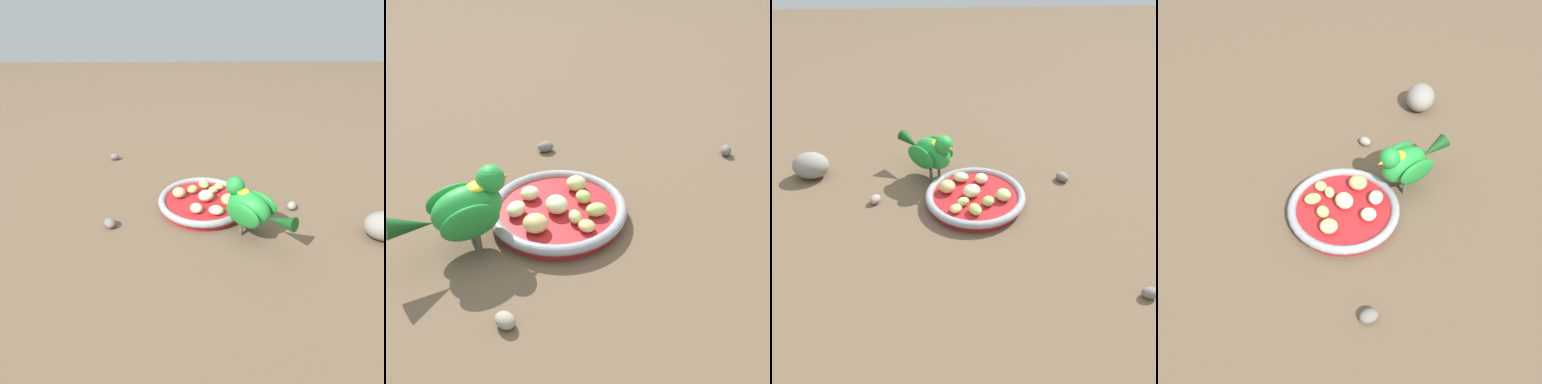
# 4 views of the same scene
# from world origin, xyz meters

# --- Properties ---
(ground_plane) EXTENTS (4.00, 4.00, 0.00)m
(ground_plane) POSITION_xyz_m (0.00, 0.00, 0.00)
(ground_plane) COLOR brown
(feeding_bowl) EXTENTS (0.20, 0.20, 0.03)m
(feeding_bowl) POSITION_xyz_m (-0.00, 0.02, 0.01)
(feeding_bowl) COLOR #AD1E23
(feeding_bowl) RESTS_ON ground_plane
(apple_piece_0) EXTENTS (0.05, 0.05, 0.02)m
(apple_piece_0) POSITION_xyz_m (0.00, 0.02, 0.03)
(apple_piece_0) COLOR beige
(apple_piece_0) RESTS_ON feeding_bowl
(apple_piece_1) EXTENTS (0.04, 0.04, 0.02)m
(apple_piece_1) POSITION_xyz_m (0.05, -0.00, 0.03)
(apple_piece_1) COLOR beige
(apple_piece_1) RESTS_ON feeding_bowl
(apple_piece_2) EXTENTS (0.04, 0.03, 0.02)m
(apple_piece_2) POSITION_xyz_m (-0.06, 0.02, 0.03)
(apple_piece_2) COLOR #B2CC66
(apple_piece_2) RESTS_ON feeding_bowl
(apple_piece_3) EXTENTS (0.03, 0.03, 0.02)m
(apple_piece_3) POSITION_xyz_m (-0.03, -0.01, 0.03)
(apple_piece_3) COLOR #B2CC66
(apple_piece_3) RESTS_ON feeding_bowl
(apple_piece_4) EXTENTS (0.03, 0.03, 0.02)m
(apple_piece_4) POSITION_xyz_m (-0.03, 0.04, 0.03)
(apple_piece_4) COLOR #C6D17A
(apple_piece_4) RESTS_ON feeding_bowl
(apple_piece_5) EXTENTS (0.03, 0.04, 0.02)m
(apple_piece_5) POSITION_xyz_m (0.06, 0.04, 0.03)
(apple_piece_5) COLOR beige
(apple_piece_5) RESTS_ON feeding_bowl
(apple_piece_6) EXTENTS (0.04, 0.03, 0.02)m
(apple_piece_6) POSITION_xyz_m (0.02, 0.07, 0.03)
(apple_piece_6) COLOR tan
(apple_piece_6) RESTS_ON feeding_bowl
(apple_piece_7) EXTENTS (0.04, 0.04, 0.02)m
(apple_piece_7) POSITION_xyz_m (-0.02, -0.04, 0.03)
(apple_piece_7) COLOR #C6D17A
(apple_piece_7) RESTS_ON feeding_bowl
(apple_piece_8) EXTENTS (0.03, 0.03, 0.01)m
(apple_piece_8) POSITION_xyz_m (-0.05, 0.06, 0.03)
(apple_piece_8) COLOR tan
(apple_piece_8) RESTS_ON feeding_bowl
(parrot) EXTENTS (0.14, 0.13, 0.12)m
(parrot) POSITION_xyz_m (0.10, 0.10, 0.07)
(parrot) COLOR #59544C
(parrot) RESTS_ON ground_plane
(rock_large) EXTENTS (0.07, 0.09, 0.06)m
(rock_large) POSITION_xyz_m (0.12, 0.38, 0.03)
(rock_large) COLOR gray
(rock_large) RESTS_ON ground_plane
(pebble_0) EXTENTS (0.03, 0.03, 0.02)m
(pebble_0) POSITION_xyz_m (0.01, 0.22, 0.01)
(pebble_0) COLOR gray
(pebble_0) RESTS_ON ground_plane
(pebble_1) EXTENTS (0.02, 0.03, 0.02)m
(pebble_1) POSITION_xyz_m (-0.26, -0.24, 0.01)
(pebble_1) COLOR slate
(pebble_1) RESTS_ON ground_plane
(pebble_2) EXTENTS (0.04, 0.04, 0.02)m
(pebble_2) POSITION_xyz_m (0.07, -0.18, 0.01)
(pebble_2) COLOR slate
(pebble_2) RESTS_ON ground_plane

